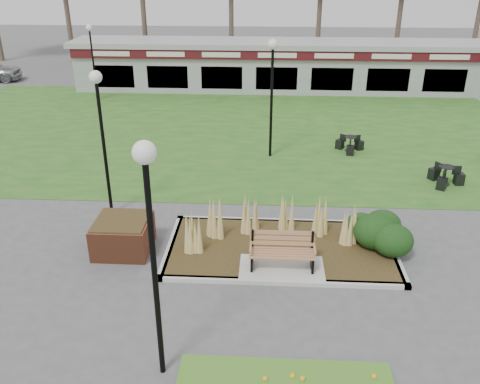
# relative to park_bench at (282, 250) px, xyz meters

# --- Properties ---
(ground) EXTENTS (100.00, 100.00, 0.00)m
(ground) POSITION_rel_park_bench_xyz_m (0.00, -0.25, -0.59)
(ground) COLOR #515154
(ground) RESTS_ON ground
(lawn) EXTENTS (34.00, 16.00, 0.02)m
(lawn) POSITION_rel_park_bench_xyz_m (0.00, 11.75, -0.58)
(lawn) COLOR #245D1D
(lawn) RESTS_ON ground
(planting_bed) EXTENTS (6.75, 3.40, 1.27)m
(planting_bed) POSITION_rel_park_bench_xyz_m (1.27, 1.10, -0.22)
(planting_bed) COLOR #322414
(planting_bed) RESTS_ON ground
(park_bench) EXTENTS (1.70, 0.66, 0.93)m
(park_bench) POSITION_rel_park_bench_xyz_m (0.00, 0.00, 0.00)
(park_bench) COLOR #A7714B
(park_bench) RESTS_ON ground
(brick_planter) EXTENTS (1.50, 1.50, 0.95)m
(brick_planter) POSITION_rel_park_bench_xyz_m (-4.40, 0.75, -0.11)
(brick_planter) COLOR brown
(brick_planter) RESTS_ON ground
(food_pavilion) EXTENTS (24.60, 3.40, 2.90)m
(food_pavilion) POSITION_rel_park_bench_xyz_m (0.00, 19.71, 0.89)
(food_pavilion) COLOR gray
(food_pavilion) RESTS_ON ground
(lamp_post_near_right) EXTENTS (0.40, 0.40, 4.86)m
(lamp_post_near_right) POSITION_rel_park_bench_xyz_m (-2.43, -3.75, 2.95)
(lamp_post_near_right) COLOR black
(lamp_post_near_right) RESTS_ON ground
(lamp_post_mid_left) EXTENTS (0.38, 0.38, 4.56)m
(lamp_post_mid_left) POSITION_rel_park_bench_xyz_m (-5.40, 2.95, 2.73)
(lamp_post_mid_left) COLOR black
(lamp_post_mid_left) RESTS_ON ground
(lamp_post_mid_right) EXTENTS (0.39, 0.39, 4.68)m
(lamp_post_mid_right) POSITION_rel_park_bench_xyz_m (-0.33, 8.30, 2.82)
(lamp_post_mid_right) COLOR black
(lamp_post_mid_right) RESTS_ON ground
(lamp_post_far_left) EXTENTS (0.34, 0.34, 4.13)m
(lamp_post_far_left) POSITION_rel_park_bench_xyz_m (-10.18, 16.67, 2.42)
(lamp_post_far_left) COLOR black
(lamp_post_far_left) RESTS_ON ground
(bistro_set_b) EXTENTS (1.20, 1.10, 0.64)m
(bistro_set_b) POSITION_rel_park_bench_xyz_m (3.02, 9.05, -0.36)
(bistro_set_b) COLOR black
(bistro_set_b) RESTS_ON ground
(bistro_set_d) EXTENTS (1.15, 1.30, 0.69)m
(bistro_set_d) POSITION_rel_park_bench_xyz_m (5.95, 5.79, -0.34)
(bistro_set_d) COLOR black
(bistro_set_d) RESTS_ON ground
(car_black) EXTENTS (4.90, 2.66, 1.53)m
(car_black) POSITION_rel_park_bench_xyz_m (-8.66, 26.54, 0.18)
(car_black) COLOR black
(car_black) RESTS_ON ground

